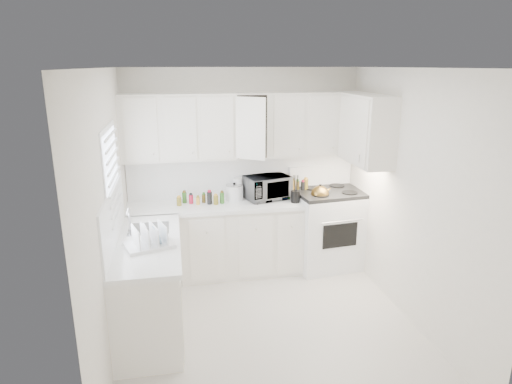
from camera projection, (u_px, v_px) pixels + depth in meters
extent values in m
plane|color=beige|center=(268.00, 324.00, 4.65)|extent=(3.20, 3.20, 0.00)
plane|color=white|center=(271.00, 68.00, 3.93)|extent=(3.20, 3.20, 0.00)
plane|color=silver|center=(243.00, 170.00, 5.80)|extent=(3.00, 0.00, 3.00)
plane|color=silver|center=(324.00, 284.00, 2.78)|extent=(3.00, 0.00, 3.00)
plane|color=silver|center=(109.00, 216.00, 4.02)|extent=(0.00, 3.20, 3.20)
plane|color=silver|center=(411.00, 198.00, 4.56)|extent=(0.00, 3.20, 3.20)
cube|color=white|center=(217.00, 206.00, 5.54)|extent=(2.24, 0.64, 0.05)
cube|color=white|center=(147.00, 243.00, 4.37)|extent=(0.64, 1.62, 0.05)
cube|color=white|center=(243.00, 175.00, 5.81)|extent=(2.98, 0.02, 0.55)
cube|color=white|center=(113.00, 217.00, 4.23)|extent=(0.02, 1.60, 0.55)
imported|color=gray|center=(267.00, 185.00, 5.69)|extent=(0.61, 0.45, 0.37)
cylinder|color=white|center=(238.00, 188.00, 5.74)|extent=(0.12, 0.12, 0.27)
cylinder|color=olive|center=(179.00, 198.00, 5.56)|extent=(0.06, 0.06, 0.13)
cylinder|color=#357527|center=(185.00, 200.00, 5.48)|extent=(0.06, 0.06, 0.13)
cylinder|color=red|center=(191.00, 197.00, 5.58)|extent=(0.06, 0.06, 0.13)
cylinder|color=gold|center=(198.00, 199.00, 5.51)|extent=(0.06, 0.06, 0.13)
cylinder|color=brown|center=(203.00, 197.00, 5.61)|extent=(0.06, 0.06, 0.13)
cylinder|color=black|center=(210.00, 198.00, 5.54)|extent=(0.06, 0.06, 0.13)
cylinder|color=olive|center=(215.00, 196.00, 5.64)|extent=(0.06, 0.06, 0.13)
cylinder|color=#357527|center=(221.00, 198.00, 5.56)|extent=(0.06, 0.06, 0.13)
cylinder|color=red|center=(288.00, 189.00, 5.84)|extent=(0.06, 0.06, 0.19)
cylinder|color=gold|center=(294.00, 190.00, 5.79)|extent=(0.06, 0.06, 0.19)
cylinder|color=brown|center=(296.00, 189.00, 5.86)|extent=(0.06, 0.06, 0.19)
cylinder|color=black|center=(302.00, 190.00, 5.81)|extent=(0.06, 0.06, 0.19)
cylinder|color=olive|center=(304.00, 188.00, 5.88)|extent=(0.06, 0.06, 0.19)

